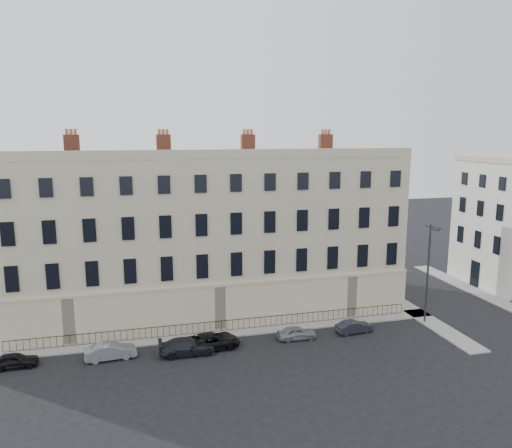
{
  "coord_description": "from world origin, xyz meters",
  "views": [
    {
      "loc": [
        -13.32,
        -35.19,
        17.24
      ],
      "look_at": [
        -1.7,
        10.0,
        8.6
      ],
      "focal_mm": 35.0,
      "sensor_mm": 36.0,
      "label": 1
    }
  ],
  "objects_px": {
    "car_c": "(187,346)",
    "car_d": "(212,341)",
    "car_b": "(111,351)",
    "car_e": "(297,333)",
    "streetlamp": "(428,269)",
    "car_f": "(354,327)",
    "car_a": "(15,360)"
  },
  "relations": [
    {
      "from": "car_a",
      "to": "car_f",
      "type": "xyz_separation_m",
      "value": [
        27.26,
        -0.23,
        -0.03
      ]
    },
    {
      "from": "car_b",
      "to": "car_d",
      "type": "relative_size",
      "value": 0.82
    },
    {
      "from": "car_c",
      "to": "car_f",
      "type": "bearing_deg",
      "value": -86.98
    },
    {
      "from": "car_c",
      "to": "car_e",
      "type": "distance_m",
      "value": 9.29
    },
    {
      "from": "car_a",
      "to": "streetlamp",
      "type": "height_order",
      "value": "streetlamp"
    },
    {
      "from": "car_e",
      "to": "car_d",
      "type": "bearing_deg",
      "value": 91.71
    },
    {
      "from": "car_c",
      "to": "car_a",
      "type": "bearing_deg",
      "value": 86.3
    },
    {
      "from": "car_a",
      "to": "car_f",
      "type": "height_order",
      "value": "car_a"
    },
    {
      "from": "car_b",
      "to": "car_e",
      "type": "relative_size",
      "value": 1.17
    },
    {
      "from": "car_e",
      "to": "streetlamp",
      "type": "relative_size",
      "value": 0.36
    },
    {
      "from": "car_a",
      "to": "car_c",
      "type": "distance_m",
      "value": 12.72
    },
    {
      "from": "car_a",
      "to": "car_f",
      "type": "distance_m",
      "value": 27.26
    },
    {
      "from": "streetlamp",
      "to": "car_b",
      "type": "bearing_deg",
      "value": 162.98
    },
    {
      "from": "car_e",
      "to": "streetlamp",
      "type": "height_order",
      "value": "streetlamp"
    },
    {
      "from": "car_b",
      "to": "streetlamp",
      "type": "distance_m",
      "value": 28.0
    },
    {
      "from": "car_c",
      "to": "car_d",
      "type": "distance_m",
      "value": 2.08
    },
    {
      "from": "car_a",
      "to": "streetlamp",
      "type": "bearing_deg",
      "value": -91.41
    },
    {
      "from": "streetlamp",
      "to": "car_a",
      "type": "bearing_deg",
      "value": 162.37
    },
    {
      "from": "car_e",
      "to": "car_f",
      "type": "bearing_deg",
      "value": -88.47
    },
    {
      "from": "car_a",
      "to": "car_d",
      "type": "bearing_deg",
      "value": -93.17
    },
    {
      "from": "car_c",
      "to": "car_f",
      "type": "xyz_separation_m",
      "value": [
        14.57,
        0.67,
        -0.11
      ]
    },
    {
      "from": "car_e",
      "to": "streetlamp",
      "type": "xyz_separation_m",
      "value": [
        12.55,
        0.45,
        4.54
      ]
    },
    {
      "from": "car_b",
      "to": "car_c",
      "type": "bearing_deg",
      "value": -100.71
    },
    {
      "from": "car_a",
      "to": "streetlamp",
      "type": "relative_size",
      "value": 0.36
    },
    {
      "from": "car_d",
      "to": "car_c",
      "type": "bearing_deg",
      "value": 95.87
    },
    {
      "from": "car_b",
      "to": "car_d",
      "type": "xyz_separation_m",
      "value": [
        7.83,
        -0.12,
        0.02
      ]
    },
    {
      "from": "car_c",
      "to": "streetlamp",
      "type": "bearing_deg",
      "value": -86.82
    },
    {
      "from": "car_b",
      "to": "car_a",
      "type": "bearing_deg",
      "value": 83.44
    },
    {
      "from": "car_f",
      "to": "streetlamp",
      "type": "xyz_separation_m",
      "value": [
        7.25,
        0.39,
        4.56
      ]
    },
    {
      "from": "car_c",
      "to": "streetlamp",
      "type": "height_order",
      "value": "streetlamp"
    },
    {
      "from": "car_e",
      "to": "car_a",
      "type": "bearing_deg",
      "value": 90.2
    },
    {
      "from": "streetlamp",
      "to": "car_f",
      "type": "bearing_deg",
      "value": 165.22
    }
  ]
}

